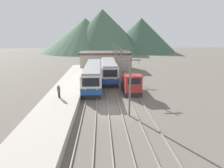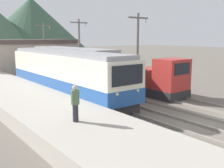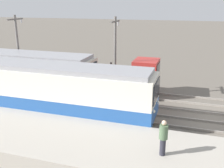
{
  "view_description": "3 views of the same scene",
  "coord_description": "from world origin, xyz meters",
  "px_view_note": "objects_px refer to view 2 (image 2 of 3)",
  "views": [
    {
      "loc": [
        -1.19,
        -18.26,
        8.39
      ],
      "look_at": [
        0.29,
        5.96,
        1.53
      ],
      "focal_mm": 28.0,
      "sensor_mm": 36.0,
      "label": 1
    },
    {
      "loc": [
        -12.18,
        -7.32,
        4.6
      ],
      "look_at": [
        -1.04,
        6.94,
        1.34
      ],
      "focal_mm": 42.0,
      "sensor_mm": 36.0,
      "label": 2
    },
    {
      "loc": [
        -16.87,
        1.67,
        7.31
      ],
      "look_at": [
        1.23,
        7.39,
        1.39
      ],
      "focal_mm": 42.0,
      "sensor_mm": 36.0,
      "label": 3
    }
  ],
  "objects_px": {
    "commuter_train_center": "(72,68)",
    "catenary_mast_distant": "(44,46)",
    "catenary_mast_mid": "(138,52)",
    "catenary_mast_far": "(79,48)",
    "shunting_locomotive": "(155,80)",
    "person_on_platform": "(75,102)",
    "commuter_train_left": "(65,75)"
  },
  "relations": [
    {
      "from": "commuter_train_center",
      "to": "catenary_mast_distant",
      "type": "bearing_deg",
      "value": 81.07
    },
    {
      "from": "commuter_train_left",
      "to": "shunting_locomotive",
      "type": "relative_size",
      "value": 2.53
    },
    {
      "from": "commuter_train_left",
      "to": "catenary_mast_mid",
      "type": "xyz_separation_m",
      "value": [
        4.31,
        -3.63,
        1.83
      ]
    },
    {
      "from": "person_on_platform",
      "to": "catenary_mast_mid",
      "type": "bearing_deg",
      "value": 29.72
    },
    {
      "from": "catenary_mast_distant",
      "to": "catenary_mast_far",
      "type": "bearing_deg",
      "value": -90.0
    },
    {
      "from": "shunting_locomotive",
      "to": "catenary_mast_distant",
      "type": "bearing_deg",
      "value": 94.85
    },
    {
      "from": "commuter_train_center",
      "to": "commuter_train_left",
      "type": "bearing_deg",
      "value": -125.67
    },
    {
      "from": "shunting_locomotive",
      "to": "person_on_platform",
      "type": "relative_size",
      "value": 3.54
    },
    {
      "from": "catenary_mast_distant",
      "to": "shunting_locomotive",
      "type": "bearing_deg",
      "value": -85.15
    },
    {
      "from": "commuter_train_left",
      "to": "commuter_train_center",
      "type": "bearing_deg",
      "value": 54.33
    },
    {
      "from": "catenary_mast_far",
      "to": "catenary_mast_distant",
      "type": "distance_m",
      "value": 8.56
    },
    {
      "from": "commuter_train_left",
      "to": "catenary_mast_far",
      "type": "bearing_deg",
      "value": 48.88
    },
    {
      "from": "catenary_mast_mid",
      "to": "person_on_platform",
      "type": "relative_size",
      "value": 3.81
    },
    {
      "from": "person_on_platform",
      "to": "commuter_train_center",
      "type": "bearing_deg",
      "value": 61.24
    },
    {
      "from": "catenary_mast_mid",
      "to": "catenary_mast_far",
      "type": "height_order",
      "value": "same"
    },
    {
      "from": "catenary_mast_mid",
      "to": "commuter_train_center",
      "type": "bearing_deg",
      "value": 101.33
    },
    {
      "from": "commuter_train_center",
      "to": "shunting_locomotive",
      "type": "relative_size",
      "value": 2.12
    },
    {
      "from": "commuter_train_left",
      "to": "person_on_platform",
      "type": "relative_size",
      "value": 8.97
    },
    {
      "from": "commuter_train_left",
      "to": "person_on_platform",
      "type": "bearing_deg",
      "value": -115.16
    },
    {
      "from": "catenary_mast_distant",
      "to": "commuter_train_left",
      "type": "bearing_deg",
      "value": -107.7
    },
    {
      "from": "shunting_locomotive",
      "to": "person_on_platform",
      "type": "bearing_deg",
      "value": -156.51
    },
    {
      "from": "catenary_mast_distant",
      "to": "commuter_train_center",
      "type": "bearing_deg",
      "value": -98.93
    },
    {
      "from": "catenary_mast_far",
      "to": "catenary_mast_distant",
      "type": "height_order",
      "value": "same"
    },
    {
      "from": "commuter_train_left",
      "to": "catenary_mast_mid",
      "type": "height_order",
      "value": "catenary_mast_mid"
    },
    {
      "from": "catenary_mast_distant",
      "to": "catenary_mast_mid",
      "type": "bearing_deg",
      "value": -90.0
    },
    {
      "from": "commuter_train_center",
      "to": "shunting_locomotive",
      "type": "distance_m",
      "value": 8.55
    },
    {
      "from": "catenary_mast_distant",
      "to": "person_on_platform",
      "type": "bearing_deg",
      "value": -110.63
    },
    {
      "from": "commuter_train_center",
      "to": "catenary_mast_mid",
      "type": "distance_m",
      "value": 7.89
    },
    {
      "from": "commuter_train_center",
      "to": "catenary_mast_mid",
      "type": "xyz_separation_m",
      "value": [
        1.51,
        -7.53,
        1.82
      ]
    },
    {
      "from": "catenary_mast_far",
      "to": "shunting_locomotive",
      "type": "bearing_deg",
      "value": -80.62
    },
    {
      "from": "commuter_train_left",
      "to": "catenary_mast_mid",
      "type": "bearing_deg",
      "value": -40.08
    },
    {
      "from": "person_on_platform",
      "to": "shunting_locomotive",
      "type": "bearing_deg",
      "value": 23.49
    }
  ]
}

